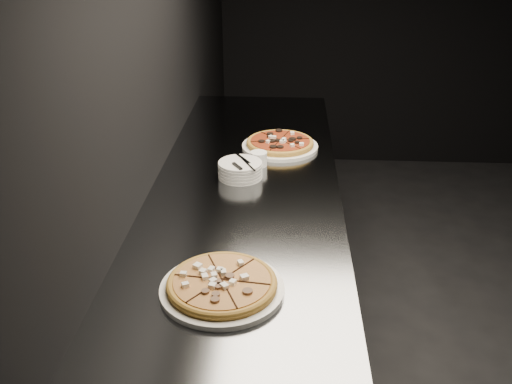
# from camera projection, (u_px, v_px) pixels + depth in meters

# --- Properties ---
(wall_left) EXTENTS (0.02, 5.00, 2.80)m
(wall_left) POSITION_uv_depth(u_px,v_px,m) (144.00, 63.00, 2.08)
(wall_left) COLOR black
(wall_left) RESTS_ON floor
(counter) EXTENTS (0.74, 2.44, 0.92)m
(counter) POSITION_uv_depth(u_px,v_px,m) (247.00, 280.00, 2.47)
(counter) COLOR slate
(counter) RESTS_ON floor
(pizza_mushroom) EXTENTS (0.36, 0.36, 0.04)m
(pizza_mushroom) POSITION_uv_depth(u_px,v_px,m) (222.00, 285.00, 1.62)
(pizza_mushroom) COLOR white
(pizza_mushroom) RESTS_ON counter
(pizza_tomato) EXTENTS (0.37, 0.37, 0.04)m
(pizza_tomato) POSITION_uv_depth(u_px,v_px,m) (280.00, 144.00, 2.62)
(pizza_tomato) COLOR white
(pizza_tomato) RESTS_ON counter
(plate_stack) EXTENTS (0.18, 0.18, 0.07)m
(plate_stack) POSITION_uv_depth(u_px,v_px,m) (240.00, 170.00, 2.32)
(plate_stack) COLOR white
(plate_stack) RESTS_ON counter
(cutlery) EXTENTS (0.08, 0.18, 0.01)m
(cutlery) POSITION_uv_depth(u_px,v_px,m) (242.00, 163.00, 2.29)
(cutlery) COLOR #B6B7BD
(cutlery) RESTS_ON plate_stack
(ramekin) EXTENTS (0.07, 0.07, 0.06)m
(ramekin) POSITION_uv_depth(u_px,v_px,m) (259.00, 159.00, 2.43)
(ramekin) COLOR white
(ramekin) RESTS_ON counter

